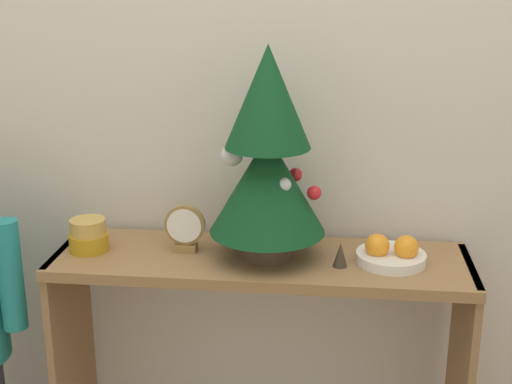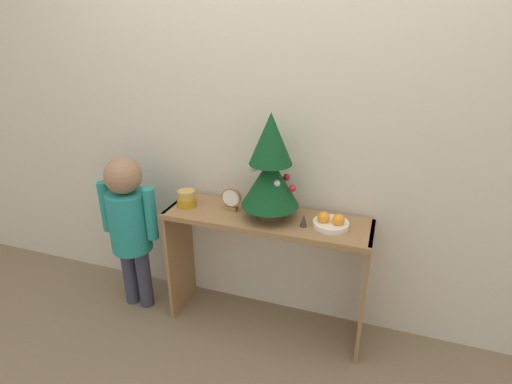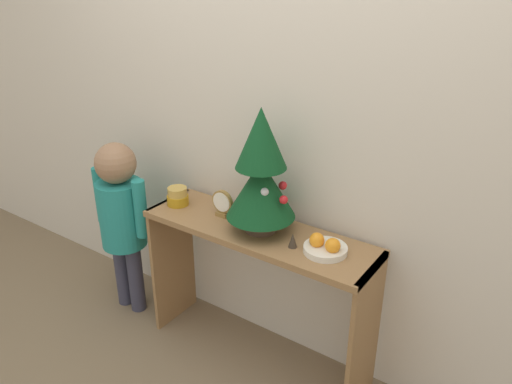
# 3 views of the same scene
# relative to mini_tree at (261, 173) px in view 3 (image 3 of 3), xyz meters

# --- Properties ---
(ground_plane) EXTENTS (12.00, 12.00, 0.00)m
(ground_plane) POSITION_rel_mini_tree_xyz_m (-0.02, -0.17, -1.00)
(ground_plane) COLOR #7A664C
(back_wall) EXTENTS (7.00, 0.05, 2.50)m
(back_wall) POSITION_rel_mini_tree_xyz_m (-0.02, 0.21, 0.25)
(back_wall) COLOR beige
(back_wall) RESTS_ON ground_plane
(console_table) EXTENTS (1.13, 0.33, 0.72)m
(console_table) POSITION_rel_mini_tree_xyz_m (-0.02, -0.00, -0.45)
(console_table) COLOR olive
(console_table) RESTS_ON ground_plane
(mini_tree) EXTENTS (0.31, 0.31, 0.57)m
(mini_tree) POSITION_rel_mini_tree_xyz_m (0.00, 0.00, 0.00)
(mini_tree) COLOR #4C3828
(mini_tree) RESTS_ON console_table
(fruit_bowl) EXTENTS (0.18, 0.18, 0.08)m
(fruit_bowl) POSITION_rel_mini_tree_xyz_m (0.33, -0.01, -0.25)
(fruit_bowl) COLOR silver
(fruit_bowl) RESTS_ON console_table
(singing_bowl) EXTENTS (0.11, 0.11, 0.09)m
(singing_bowl) POSITION_rel_mini_tree_xyz_m (-0.49, -0.01, -0.23)
(singing_bowl) COLOR #B78419
(singing_bowl) RESTS_ON console_table
(desk_clock) EXTENTS (0.11, 0.04, 0.13)m
(desk_clock) POSITION_rel_mini_tree_xyz_m (-0.23, 0.01, -0.21)
(desk_clock) COLOR olive
(desk_clock) RESTS_ON console_table
(figurine) EXTENTS (0.04, 0.04, 0.07)m
(figurine) POSITION_rel_mini_tree_xyz_m (0.20, -0.05, -0.24)
(figurine) COLOR #382D23
(figurine) RESTS_ON console_table
(child_figure) EXTENTS (0.38, 0.24, 1.00)m
(child_figure) POSITION_rel_mini_tree_xyz_m (-0.85, -0.08, -0.39)
(child_figure) COLOR #38384C
(child_figure) RESTS_ON ground_plane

